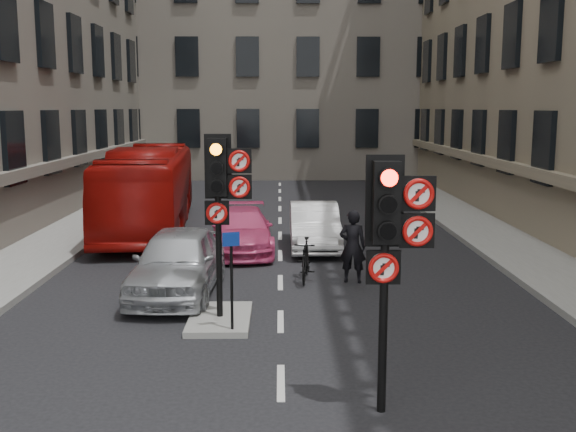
{
  "coord_description": "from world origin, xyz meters",
  "views": [
    {
      "loc": [
        -0.01,
        -7.84,
        4.2
      ],
      "look_at": [
        0.11,
        2.04,
        2.6
      ],
      "focal_mm": 42.0,
      "sensor_mm": 36.0,
      "label": 1
    }
  ],
  "objects_px": {
    "car_pink": "(242,231)",
    "motorcyclist": "(353,246)",
    "signal_near": "(392,230)",
    "signal_far": "(222,186)",
    "car_silver": "(178,262)",
    "motorcycle": "(306,260)",
    "info_sign": "(231,267)",
    "bus_red": "(149,189)",
    "car_white": "(314,226)"
  },
  "relations": [
    {
      "from": "car_silver",
      "to": "car_pink",
      "type": "xyz_separation_m",
      "value": [
        1.2,
        4.6,
        -0.13
      ]
    },
    {
      "from": "signal_near",
      "to": "signal_far",
      "type": "distance_m",
      "value": 4.77
    },
    {
      "from": "motorcycle",
      "to": "info_sign",
      "type": "relative_size",
      "value": 0.93
    },
    {
      "from": "signal_near",
      "to": "signal_far",
      "type": "relative_size",
      "value": 1.0
    },
    {
      "from": "signal_far",
      "to": "motorcycle",
      "type": "relative_size",
      "value": 2.09
    },
    {
      "from": "car_white",
      "to": "bus_red",
      "type": "distance_m",
      "value": 6.39
    },
    {
      "from": "motorcyclist",
      "to": "info_sign",
      "type": "height_order",
      "value": "info_sign"
    },
    {
      "from": "car_silver",
      "to": "car_white",
      "type": "distance_m",
      "value": 6.06
    },
    {
      "from": "signal_far",
      "to": "info_sign",
      "type": "relative_size",
      "value": 1.95
    },
    {
      "from": "signal_near",
      "to": "motorcycle",
      "type": "xyz_separation_m",
      "value": [
        -0.87,
        7.22,
        -2.07
      ]
    },
    {
      "from": "car_silver",
      "to": "car_white",
      "type": "bearing_deg",
      "value": 58.97
    },
    {
      "from": "car_silver",
      "to": "car_white",
      "type": "relative_size",
      "value": 1.09
    },
    {
      "from": "car_pink",
      "to": "signal_far",
      "type": "bearing_deg",
      "value": -94.22
    },
    {
      "from": "car_white",
      "to": "signal_near",
      "type": "bearing_deg",
      "value": -87.73
    },
    {
      "from": "car_white",
      "to": "motorcycle",
      "type": "relative_size",
      "value": 2.39
    },
    {
      "from": "bus_red",
      "to": "motorcycle",
      "type": "height_order",
      "value": "bus_red"
    },
    {
      "from": "car_white",
      "to": "bus_red",
      "type": "height_order",
      "value": "bus_red"
    },
    {
      "from": "signal_near",
      "to": "signal_far",
      "type": "height_order",
      "value": "signal_far"
    },
    {
      "from": "car_silver",
      "to": "motorcycle",
      "type": "relative_size",
      "value": 2.59
    },
    {
      "from": "motorcyclist",
      "to": "car_silver",
      "type": "bearing_deg",
      "value": 24.77
    },
    {
      "from": "signal_near",
      "to": "car_pink",
      "type": "height_order",
      "value": "signal_near"
    },
    {
      "from": "signal_far",
      "to": "car_white",
      "type": "xyz_separation_m",
      "value": [
        2.14,
        7.06,
        -2.03
      ]
    },
    {
      "from": "signal_near",
      "to": "info_sign",
      "type": "relative_size",
      "value": 1.95
    },
    {
      "from": "signal_far",
      "to": "info_sign",
      "type": "bearing_deg",
      "value": -75.18
    },
    {
      "from": "car_silver",
      "to": "motorcyclist",
      "type": "distance_m",
      "value": 4.18
    },
    {
      "from": "motorcyclist",
      "to": "signal_near",
      "type": "bearing_deg",
      "value": 98.68
    },
    {
      "from": "motorcycle",
      "to": "signal_far",
      "type": "bearing_deg",
      "value": -111.85
    },
    {
      "from": "signal_far",
      "to": "motorcycle",
      "type": "height_order",
      "value": "signal_far"
    },
    {
      "from": "signal_near",
      "to": "motorcycle",
      "type": "distance_m",
      "value": 7.56
    },
    {
      "from": "signal_far",
      "to": "car_white",
      "type": "bearing_deg",
      "value": 73.11
    },
    {
      "from": "car_pink",
      "to": "motorcyclist",
      "type": "xyz_separation_m",
      "value": [
        2.86,
        -3.59,
        0.27
      ]
    },
    {
      "from": "signal_near",
      "to": "car_pink",
      "type": "distance_m",
      "value": 11.09
    },
    {
      "from": "signal_near",
      "to": "car_silver",
      "type": "xyz_separation_m",
      "value": [
        -3.8,
        6.01,
        -1.83
      ]
    },
    {
      "from": "car_silver",
      "to": "info_sign",
      "type": "relative_size",
      "value": 2.41
    },
    {
      "from": "signal_far",
      "to": "signal_near",
      "type": "bearing_deg",
      "value": -56.98
    },
    {
      "from": "car_silver",
      "to": "car_pink",
      "type": "bearing_deg",
      "value": 77.87
    },
    {
      "from": "car_pink",
      "to": "info_sign",
      "type": "height_order",
      "value": "info_sign"
    },
    {
      "from": "car_silver",
      "to": "motorcyclist",
      "type": "xyz_separation_m",
      "value": [
        4.06,
        1.01,
        0.13
      ]
    },
    {
      "from": "car_silver",
      "to": "motorcycle",
      "type": "height_order",
      "value": "car_silver"
    },
    {
      "from": "car_silver",
      "to": "signal_far",
      "type": "bearing_deg",
      "value": -56.7
    },
    {
      "from": "bus_red",
      "to": "signal_far",
      "type": "bearing_deg",
      "value": -76.19
    },
    {
      "from": "signal_far",
      "to": "car_white",
      "type": "relative_size",
      "value": 0.88
    },
    {
      "from": "signal_near",
      "to": "motorcyclist",
      "type": "relative_size",
      "value": 2.01
    },
    {
      "from": "car_white",
      "to": "motorcycle",
      "type": "xyz_separation_m",
      "value": [
        -0.41,
        -3.84,
        -0.16
      ]
    },
    {
      "from": "car_pink",
      "to": "bus_red",
      "type": "bearing_deg",
      "value": 129.29
    },
    {
      "from": "signal_far",
      "to": "car_silver",
      "type": "bearing_deg",
      "value": 120.85
    },
    {
      "from": "info_sign",
      "to": "car_white",
      "type": "bearing_deg",
      "value": 59.41
    },
    {
      "from": "car_pink",
      "to": "bus_red",
      "type": "relative_size",
      "value": 0.42
    },
    {
      "from": "motorcycle",
      "to": "info_sign",
      "type": "distance_m",
      "value": 4.38
    },
    {
      "from": "signal_near",
      "to": "motorcycle",
      "type": "relative_size",
      "value": 2.09
    }
  ]
}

